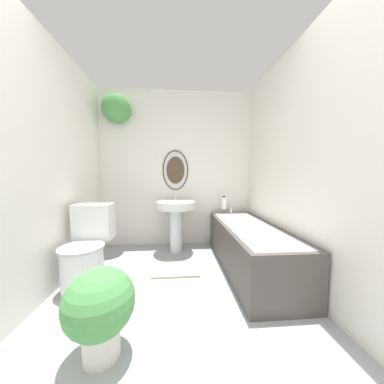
{
  "coord_description": "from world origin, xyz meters",
  "views": [
    {
      "loc": [
        -0.01,
        -0.49,
        1.09
      ],
      "look_at": [
        0.16,
        1.58,
        0.92
      ],
      "focal_mm": 18.0,
      "sensor_mm": 36.0,
      "label": 1
    }
  ],
  "objects": [
    {
      "name": "wall_back",
      "position": [
        -0.14,
        2.56,
        1.34
      ],
      "size": [
        2.45,
        0.41,
        2.4
      ],
      "color": "silver",
      "rests_on": "ground_plane"
    },
    {
      "name": "wall_left",
      "position": [
        -1.19,
        1.28,
        1.2
      ],
      "size": [
        0.06,
        2.67,
        2.4
      ],
      "color": "silver",
      "rests_on": "ground_plane"
    },
    {
      "name": "wall_right",
      "position": [
        1.19,
        1.28,
        1.2
      ],
      "size": [
        0.06,
        2.67,
        2.4
      ],
      "color": "silver",
      "rests_on": "ground_plane"
    },
    {
      "name": "toilet",
      "position": [
        -0.9,
        1.45,
        0.35
      ],
      "size": [
        0.4,
        0.6,
        0.79
      ],
      "color": "white",
      "rests_on": "ground_plane"
    },
    {
      "name": "pedestal_sink",
      "position": [
        -0.02,
        2.23,
        0.55
      ],
      "size": [
        0.56,
        0.56,
        0.83
      ],
      "color": "white",
      "rests_on": "ground_plane"
    },
    {
      "name": "bathtub",
      "position": [
        0.84,
        1.66,
        0.27
      ],
      "size": [
        0.61,
        1.69,
        0.59
      ],
      "color": "#4C4742",
      "rests_on": "ground_plane"
    },
    {
      "name": "shampoo_bottle",
      "position": [
        0.71,
        2.36,
        0.68
      ],
      "size": [
        0.07,
        0.07,
        0.2
      ],
      "color": "white",
      "rests_on": "bathtub"
    },
    {
      "name": "potted_plant",
      "position": [
        -0.46,
        0.63,
        0.32
      ],
      "size": [
        0.41,
        0.41,
        0.55
      ],
      "color": "silver",
      "rests_on": "ground_plane"
    },
    {
      "name": "bath_mat",
      "position": [
        -0.02,
        1.67,
        0.01
      ],
      "size": [
        0.52,
        0.36,
        0.02
      ],
      "color": "#B7A88E",
      "rests_on": "ground_plane"
    }
  ]
}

